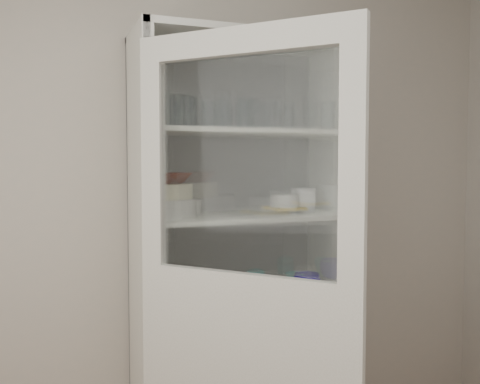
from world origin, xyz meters
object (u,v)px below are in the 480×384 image
object	(u,v)px
mug_white	(278,290)
plate_stack_front	(168,208)
pantry_cabinet	(235,277)
terracotta_bowl	(168,178)
goblet_3	(279,114)
grey_bowl_stack	(303,200)
goblet_2	(254,114)
cream_dish	(228,373)
white_ramekin	(285,201)
goblet_1	(187,111)
mug_blue	(307,284)
mug_teal	(295,281)
yellow_trivet	(284,208)
measuring_cups	(171,302)
plate_stack_back	(178,206)
cream_bowl	(168,191)
cupboard_door	(244,333)
glass_platter	(284,211)
teal_jar	(256,283)
goblet_0	(188,114)
white_canister	(168,290)
tin_box	(264,370)

from	to	relation	value
mug_white	plate_stack_front	bearing A→B (deg)	-163.21
pantry_cabinet	terracotta_bowl	bearing A→B (deg)	-164.30
goblet_3	grey_bowl_stack	world-z (taller)	goblet_3
goblet_2	cream_dish	distance (m)	1.27
plate_stack_front	white_ramekin	bearing A→B (deg)	1.98
goblet_1	mug_blue	xyz separation A→B (m)	(0.55, -0.18, -0.84)
mug_white	mug_teal	bearing A→B (deg)	64.48
yellow_trivet	measuring_cups	bearing A→B (deg)	-175.76
plate_stack_back	cream_bowl	xyz separation A→B (m)	(-0.09, -0.17, 0.08)
terracotta_bowl	yellow_trivet	world-z (taller)	terracotta_bowl
cupboard_door	pantry_cabinet	bearing A→B (deg)	120.31
measuring_cups	mug_teal	bearing A→B (deg)	6.72
terracotta_bowl	goblet_1	bearing A→B (deg)	48.14
cupboard_door	terracotta_bowl	bearing A→B (deg)	155.07
pantry_cabinet	mug_white	world-z (taller)	pantry_cabinet
goblet_3	plate_stack_front	bearing A→B (deg)	-166.94
terracotta_bowl	mug_teal	distance (m)	0.85
glass_platter	grey_bowl_stack	xyz separation A→B (m)	(0.11, 0.01, 0.05)
cupboard_door	teal_jar	size ratio (longest dim) A/B	18.42
mug_teal	mug_blue	bearing A→B (deg)	-60.06
goblet_3	mug_teal	distance (m)	0.86
goblet_2	yellow_trivet	size ratio (longest dim) A/B	1.09
goblet_0	cupboard_door	bearing A→B (deg)	-88.15
cupboard_door	white_canister	xyz separation A→B (m)	(-0.15, 0.56, 0.05)
cream_bowl	mug_teal	bearing A→B (deg)	4.74
yellow_trivet	mug_blue	bearing A→B (deg)	-30.78
teal_jar	white_canister	xyz separation A→B (m)	(-0.44, -0.01, 0.01)
cream_dish	tin_box	distance (m)	0.19
goblet_0	mug_blue	distance (m)	1.01
measuring_cups	terracotta_bowl	bearing A→B (deg)	93.39
goblet_0	plate_stack_front	distance (m)	0.49
mug_white	mug_blue	bearing A→B (deg)	36.23
measuring_cups	cream_dish	xyz separation A→B (m)	(0.29, 0.03, -0.38)
grey_bowl_stack	tin_box	size ratio (longest dim) A/B	0.64
mug_blue	tin_box	size ratio (longest dim) A/B	0.69
goblet_0	goblet_2	xyz separation A→B (m)	(0.34, -0.01, 0.01)
cupboard_door	goblet_2	world-z (taller)	cupboard_door
mug_blue	goblet_3	bearing A→B (deg)	124.22
tin_box	cream_dish	bearing A→B (deg)	-177.71
cream_bowl	glass_platter	distance (m)	0.60
mug_white	tin_box	distance (m)	0.43
plate_stack_front	white_canister	world-z (taller)	plate_stack_front
yellow_trivet	teal_jar	xyz separation A→B (m)	(-0.14, 0.03, -0.37)
measuring_cups	white_canister	world-z (taller)	white_canister
pantry_cabinet	mug_blue	distance (m)	0.35
plate_stack_front	measuring_cups	size ratio (longest dim) A/B	2.36
plate_stack_front	glass_platter	size ratio (longest dim) A/B	0.83
yellow_trivet	mug_white	distance (m)	0.40
white_ramekin	cream_dish	world-z (taller)	white_ramekin
terracotta_bowl	white_ramekin	bearing A→B (deg)	1.98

